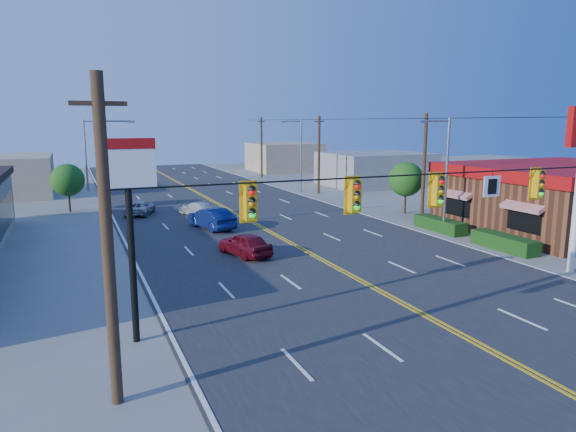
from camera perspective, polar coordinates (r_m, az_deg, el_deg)
name	(u,v)px	position (r m, az deg, el deg)	size (l,w,h in m)	color
ground	(456,334)	(20.49, 18.21, -12.33)	(160.00, 160.00, 0.00)	gray
road	(266,230)	(37.15, -2.46, -1.57)	(20.00, 120.00, 0.06)	#2D2D30
signal_span	(462,204)	(19.11, 18.77, 1.27)	(24.32, 0.34, 9.00)	#47301E
kfc	(562,197)	(42.12, 28.14, 1.87)	(16.30, 12.40, 4.70)	brown
pizza_hut_sign	(129,198)	(18.29, -17.29, 1.90)	(1.90, 0.30, 6.85)	black
streetlight_se	(444,170)	(36.76, 16.97, 4.93)	(2.55, 0.25, 8.00)	gray
streetlight_ne	(299,151)	(57.20, 1.28, 7.19)	(2.55, 0.25, 8.00)	gray
streetlight_sw	(102,171)	(36.22, -19.93, 4.69)	(2.55, 0.25, 8.00)	gray
streetlight_nw	(87,151)	(62.13, -21.39, 6.73)	(2.55, 0.25, 8.00)	gray
utility_pole_near	(424,169)	(40.77, 14.86, 5.09)	(0.28, 0.28, 8.40)	#47301E
utility_pole_mid	(319,155)	(56.02, 3.45, 6.78)	(0.28, 0.28, 8.40)	#47301E
utility_pole_far	(262,148)	(72.55, -2.96, 7.61)	(0.28, 0.28, 8.40)	#47301E
tree_kfc_rear	(406,179)	(44.85, 12.97, 4.00)	(2.94, 2.94, 4.41)	#47301E
tree_west	(68,180)	(48.27, -23.29, 3.69)	(2.80, 2.80, 4.20)	#47301E
bld_east_mid	(375,169)	(64.51, 9.67, 5.17)	(12.00, 10.00, 4.00)	gray
bld_east_far	(284,157)	(82.58, -0.42, 6.57)	(10.00, 10.00, 4.40)	tan
car_magenta	(245,245)	(30.03, -4.83, -3.21)	(1.61, 4.01, 1.37)	maroon
car_blue	(212,219)	(37.79, -8.49, -0.33)	(1.62, 4.64, 1.53)	navy
car_white	(197,209)	(43.34, -10.04, 0.73)	(1.59, 3.91, 1.13)	silver
car_silver	(140,209)	(44.87, -16.09, 0.81)	(1.87, 4.06, 1.13)	#A6A6AB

